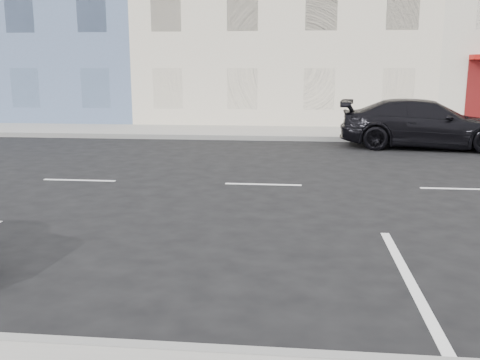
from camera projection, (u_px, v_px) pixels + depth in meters
The scene contains 4 objects.
ground at pixel (360, 187), 10.97m from camera, with size 120.00×120.00×0.00m, color black.
sidewalk_far at pixel (198, 132), 19.95m from camera, with size 80.00×3.40×0.15m, color gray.
curb_far at pixel (189, 137), 18.29m from camera, with size 80.00×0.12×0.16m, color gray.
car_far at pixel (425, 124), 16.22m from camera, with size 2.07×5.08×1.47m, color black.
Camera 1 is at (-1.32, -10.92, 2.38)m, focal length 40.00 mm.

